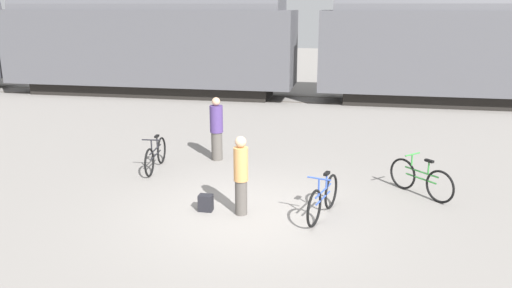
{
  "coord_description": "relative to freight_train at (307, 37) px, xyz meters",
  "views": [
    {
      "loc": [
        1.88,
        -9.06,
        4.01
      ],
      "look_at": [
        -0.06,
        1.19,
        1.1
      ],
      "focal_mm": 35.0,
      "sensor_mm": 36.0,
      "label": 1
    }
  ],
  "objects": [
    {
      "name": "backpack",
      "position": [
        -0.86,
        -12.7,
        -2.54
      ],
      "size": [
        0.28,
        0.2,
        0.34
      ],
      "color": "black",
      "rests_on": "ground_plane"
    },
    {
      "name": "rail_near",
      "position": [
        -0.0,
        -0.72,
        -2.71
      ],
      "size": [
        68.31,
        0.07,
        0.01
      ],
      "primitive_type": "cube",
      "color": "#4C4238",
      "rests_on": "ground_plane"
    },
    {
      "name": "bicycle_black",
      "position": [
        -2.83,
        -10.4,
        -2.34
      ],
      "size": [
        0.46,
        1.75,
        0.87
      ],
      "color": "black",
      "rests_on": "ground_plane"
    },
    {
      "name": "person_in_tan",
      "position": [
        -0.12,
        -12.72,
        -1.9
      ],
      "size": [
        0.28,
        0.28,
        1.6
      ],
      "rotation": [
        0.0,
        0.0,
        1.59
      ],
      "color": "#514C47",
      "rests_on": "ground_plane"
    },
    {
      "name": "bicycle_blue",
      "position": [
        1.48,
        -12.56,
        -2.33
      ],
      "size": [
        0.56,
        1.65,
        0.89
      ],
      "color": "black",
      "rests_on": "ground_plane"
    },
    {
      "name": "bicycle_green",
      "position": [
        3.49,
        -11.01,
        -2.34
      ],
      "size": [
        1.22,
        1.26,
        0.88
      ],
      "color": "black",
      "rests_on": "ground_plane"
    },
    {
      "name": "freight_train",
      "position": [
        0.0,
        0.0,
        0.0
      ],
      "size": [
        56.31,
        2.85,
        5.16
      ],
      "color": "black",
      "rests_on": "ground_plane"
    },
    {
      "name": "ground_plane",
      "position": [
        -0.0,
        -12.64,
        -2.71
      ],
      "size": [
        80.0,
        80.0,
        0.0
      ],
      "primitive_type": "plane",
      "color": "gray"
    },
    {
      "name": "rail_far",
      "position": [
        -0.0,
        0.72,
        -2.71
      ],
      "size": [
        68.31,
        0.07,
        0.01
      ],
      "primitive_type": "cube",
      "color": "#4C4238",
      "rests_on": "ground_plane"
    },
    {
      "name": "person_in_purple",
      "position": [
        -1.53,
        -9.3,
        -1.86
      ],
      "size": [
        0.35,
        0.35,
        1.7
      ],
      "rotation": [
        0.0,
        0.0,
        2.32
      ],
      "color": "#514C47",
      "rests_on": "ground_plane"
    }
  ]
}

